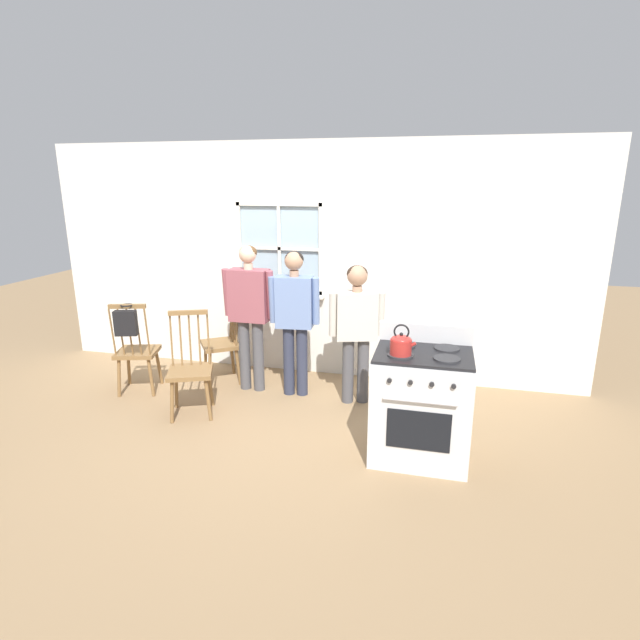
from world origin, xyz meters
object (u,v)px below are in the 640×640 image
chair_by_window (137,352)px  person_adult_right (356,321)px  chair_center_cluster (223,344)px  handbag (126,322)px  chair_near_wall (190,370)px  potted_plant (272,287)px  stove (421,404)px  person_elderly_left (250,306)px  person_teen_center (295,311)px  kettle (401,344)px

chair_by_window → person_adult_right: size_ratio=0.71×
chair_center_cluster → handbag: 1.10m
chair_near_wall → chair_center_cluster: 0.85m
chair_near_wall → person_adult_right: (1.54, 0.65, 0.43)m
chair_center_cluster → potted_plant: 0.88m
chair_by_window → person_adult_right: bearing=171.0°
chair_center_cluster → stove: size_ratio=0.95×
person_adult_right → handbag: person_adult_right is taller
person_elderly_left → handbag: 1.27m
person_adult_right → person_teen_center: bearing=160.1°
person_adult_right → kettle: 1.20m
person_teen_center → kettle: bearing=-48.5°
person_elderly_left → potted_plant: size_ratio=6.43×
handbag → chair_near_wall: bearing=-9.8°
kettle → potted_plant: potted_plant is taller
chair_by_window → chair_near_wall: bearing=140.6°
chair_near_wall → handbag: bearing=147.9°
chair_by_window → potted_plant: 1.67m
person_teen_center → person_adult_right: 0.67m
chair_by_window → person_adult_right: person_adult_right is taller
chair_near_wall → person_elderly_left: (0.36, 0.71, 0.51)m
chair_near_wall → person_elderly_left: bearing=40.7°
handbag → person_elderly_left: bearing=27.0°
person_adult_right → potted_plant: size_ratio=5.81×
kettle → handbag: size_ratio=0.80×
chair_center_cluster → person_elderly_left: size_ratio=0.64×
person_teen_center → handbag: bearing=-167.0°
chair_center_cluster → potted_plant: potted_plant is taller
chair_by_window → handbag: size_ratio=3.35×
chair_center_cluster → kettle: size_ratio=4.17×
chair_near_wall → person_adult_right: size_ratio=0.71×
person_teen_center → kettle: (1.20, -1.10, 0.09)m
chair_center_cluster → stove: 2.56m
person_elderly_left → handbag: (-1.13, -0.58, -0.11)m
person_adult_right → potted_plant: 1.32m
chair_by_window → handbag: 0.47m
stove → kettle: 0.59m
handbag → stove: bearing=-7.7°
chair_near_wall → kettle: size_ratio=4.17×
person_elderly_left → potted_plant: (0.04, 0.61, 0.08)m
stove → chair_center_cluster: bearing=153.8°
chair_by_window → potted_plant: bearing=-158.3°
person_elderly_left → stove: bearing=-26.2°
chair_center_cluster → kettle: kettle is taller
chair_near_wall → potted_plant: (0.41, 1.32, 0.59)m
chair_near_wall → chair_center_cluster: bearing=70.9°
person_adult_right → chair_center_cluster: bearing=156.3°
person_adult_right → handbag: (-2.31, -0.52, -0.02)m
person_elderly_left → chair_center_cluster: bearing=162.0°
person_adult_right → handbag: 2.36m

